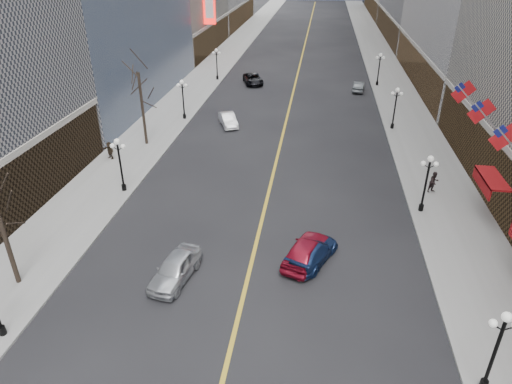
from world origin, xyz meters
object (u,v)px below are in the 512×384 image
(streetlamp_east_1, at_px, (427,178))
(streetlamp_west_2, at_px, (183,95))
(streetlamp_east_3, at_px, (379,66))
(car_nb_near, at_px, (175,268))
(streetlamp_east_0, at_px, (498,344))
(car_sb_mid, at_px, (306,251))
(streetlamp_east_2, at_px, (395,104))
(car_nb_mid, at_px, (228,120))
(streetlamp_west_3, at_px, (217,61))
(car_sb_far, at_px, (359,86))
(car_sb_near, at_px, (313,252))
(streetlamp_west_1, at_px, (120,160))
(car_nb_far, at_px, (253,79))

(streetlamp_east_1, bearing_deg, streetlamp_west_2, 142.67)
(streetlamp_east_3, distance_m, car_nb_near, 49.04)
(streetlamp_east_0, distance_m, streetlamp_east_3, 52.00)
(streetlamp_east_1, xyz_separation_m, car_sb_mid, (-8.38, -7.38, -2.09))
(streetlamp_east_2, xyz_separation_m, car_nb_mid, (-18.15, -1.30, -2.21))
(streetlamp_east_3, distance_m, streetlamp_west_3, 23.60)
(streetlamp_east_0, height_order, streetlamp_west_3, same)
(streetlamp_west_2, relative_size, car_nb_mid, 1.07)
(car_nb_near, distance_m, car_sb_far, 45.19)
(streetlamp_east_3, xyz_separation_m, car_nb_mid, (-18.15, -19.30, -2.21))
(car_sb_mid, bearing_deg, streetlamp_east_2, -89.37)
(streetlamp_west_3, bearing_deg, streetlamp_west_2, -90.00)
(car_sb_far, bearing_deg, car_sb_near, 90.60)
(streetlamp_east_1, relative_size, streetlamp_west_3, 1.00)
(streetlamp_west_1, xyz_separation_m, car_nb_mid, (5.45, 16.70, -2.21))
(streetlamp_west_2, height_order, car_sb_near, streetlamp_west_2)
(car_sb_far, bearing_deg, streetlamp_east_2, 108.56)
(streetlamp_west_1, xyz_separation_m, car_nb_far, (5.64, 34.65, -2.18))
(streetlamp_east_0, bearing_deg, car_nb_far, 109.52)
(streetlamp_east_0, height_order, car_nb_far, streetlamp_east_0)
(streetlamp_east_1, height_order, car_nb_far, streetlamp_east_1)
(streetlamp_east_3, relative_size, streetlamp_west_2, 1.00)
(car_sb_near, bearing_deg, car_nb_mid, -43.28)
(car_nb_far, bearing_deg, streetlamp_east_3, -13.76)
(streetlamp_east_0, relative_size, car_sb_near, 0.94)
(streetlamp_west_3, bearing_deg, streetlamp_west_1, -90.00)
(streetlamp_east_0, height_order, car_nb_near, streetlamp_east_0)
(streetlamp_west_3, xyz_separation_m, car_sb_far, (20.80, -3.08, -2.23))
(streetlamp_west_2, relative_size, streetlamp_west_3, 1.00)
(streetlamp_east_1, distance_m, car_nb_near, 19.22)
(streetlamp_east_3, distance_m, car_sb_near, 44.08)
(streetlamp_east_3, distance_m, car_nb_far, 18.14)
(car_sb_near, bearing_deg, streetlamp_east_2, -83.75)
(streetlamp_east_1, xyz_separation_m, streetlamp_east_3, (0.00, 36.00, 0.00))
(streetlamp_east_2, xyz_separation_m, streetlamp_west_3, (-23.60, 18.00, 0.00))
(streetlamp_west_3, bearing_deg, streetlamp_east_1, -56.75)
(streetlamp_west_1, xyz_separation_m, car_nb_near, (7.49, -10.27, -2.12))
(car_sb_near, height_order, car_sb_mid, car_sb_mid)
(car_sb_mid, bearing_deg, car_sb_far, -78.98)
(streetlamp_west_1, bearing_deg, streetlamp_east_0, -34.14)
(streetlamp_west_1, bearing_deg, car_sb_near, -25.05)
(streetlamp_east_3, bearing_deg, car_sb_near, -100.44)
(streetlamp_west_1, distance_m, car_sb_near, 17.38)
(streetlamp_west_1, bearing_deg, streetlamp_east_2, 37.33)
(streetlamp_east_1, height_order, car_nb_near, streetlamp_east_1)
(streetlamp_east_3, height_order, car_sb_mid, streetlamp_east_3)
(streetlamp_east_0, height_order, car_sb_far, streetlamp_east_0)
(streetlamp_east_2, bearing_deg, streetlamp_west_3, 142.67)
(streetlamp_west_2, bearing_deg, streetlamp_west_3, 90.00)
(streetlamp_east_3, distance_m, car_sb_mid, 44.23)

